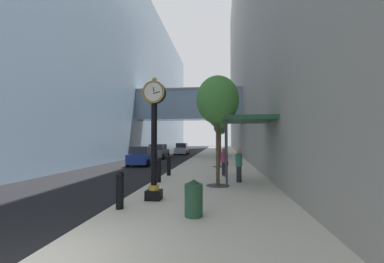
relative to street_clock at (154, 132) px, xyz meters
name	(u,v)px	position (x,y,z in m)	size (l,w,h in m)	color
ground_plane	(192,158)	(-1.15, 21.86, -2.60)	(110.00, 110.00, 0.00)	black
sidewalk_right	(218,156)	(1.92, 24.86, -2.53)	(6.15, 80.00, 0.14)	beige
building_block_left	(110,69)	(-13.02, 24.86, 9.54)	(22.94, 80.00, 24.39)	#758EA8
building_block_right	(276,18)	(9.50, 24.86, 15.47)	(9.00, 80.00, 36.14)	gray
street_clock	(154,132)	(0.00, 0.00, 0.00)	(0.84, 0.55, 4.49)	black
bollard_nearest	(120,189)	(-0.75, -1.31, -1.83)	(0.26, 0.26, 1.20)	black
bollard_third	(159,170)	(-0.75, 3.70, -1.83)	(0.26, 0.26, 1.20)	black
bollard_fourth	(169,165)	(-0.75, 6.21, -1.83)	(0.26, 0.26, 1.20)	black
street_tree_near	(218,101)	(2.27, 3.06, 1.57)	(2.02, 2.02, 5.23)	#333335
street_tree_mid_near	(219,116)	(2.27, 11.46, 1.61)	(1.80, 1.80, 5.16)	#333335
street_tree_mid_far	(220,118)	(2.27, 19.85, 2.13)	(1.82, 1.82, 5.70)	#333335
street_tree_far	(220,127)	(2.27, 28.24, 1.52)	(1.98, 1.98, 5.16)	#333335
trash_bin	(194,197)	(1.66, -1.84, -1.92)	(0.53, 0.53, 1.05)	#234C33
pedestrian_walking	(224,161)	(2.58, 6.54, -1.58)	(0.51, 0.51, 1.68)	#23232D
pedestrian_by_clock	(239,164)	(3.33, 4.19, -1.56)	(0.38, 0.38, 1.71)	#23232D
storefront_awning	(247,121)	(3.76, 4.26, 0.68)	(2.40, 3.60, 3.30)	#235138
car_blue_near	(143,156)	(-4.59, 13.18, -1.78)	(1.97, 4.02, 1.70)	navy
car_white_mid	(182,149)	(-3.61, 29.76, -1.76)	(1.98, 4.12, 1.74)	silver
car_grey_far	(158,152)	(-5.17, 21.21, -1.76)	(2.09, 4.51, 1.73)	slate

